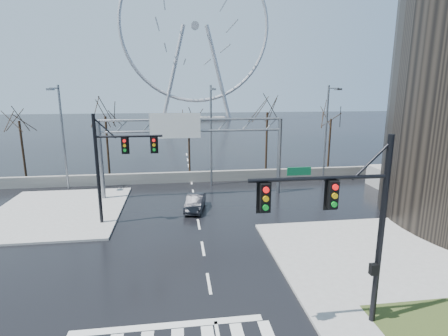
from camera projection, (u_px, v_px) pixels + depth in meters
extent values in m
plane|color=black|center=(209.00, 283.00, 17.71)|extent=(260.00, 260.00, 0.00)
cube|color=gray|center=(372.00, 252.00, 20.94)|extent=(12.00, 10.00, 0.15)
cube|color=gray|center=(58.00, 212.00, 27.84)|extent=(10.00, 12.00, 0.15)
cube|color=#263817|center=(443.00, 330.00, 14.03)|extent=(5.00, 4.00, 0.02)
cube|color=slate|center=(191.00, 177.00, 36.91)|extent=(52.00, 0.50, 1.10)
cylinder|color=black|center=(381.00, 235.00, 13.82)|extent=(0.24, 0.24, 8.00)
cylinder|color=black|center=(319.00, 178.00, 12.93)|extent=(5.40, 0.16, 0.16)
cube|color=black|center=(333.00, 195.00, 12.98)|extent=(0.35, 0.28, 1.05)
cube|color=black|center=(265.00, 197.00, 12.64)|extent=(0.35, 0.28, 1.05)
cylinder|color=black|center=(98.00, 171.00, 24.60)|extent=(0.24, 0.24, 8.00)
cylinder|color=black|center=(129.00, 136.00, 24.37)|extent=(4.60, 0.16, 0.16)
cube|color=black|center=(125.00, 145.00, 24.32)|extent=(0.35, 0.28, 1.05)
cube|color=black|center=(154.00, 145.00, 24.58)|extent=(0.35, 0.28, 1.05)
cylinder|color=slate|center=(101.00, 161.00, 30.37)|extent=(0.36, 0.36, 7.00)
cylinder|color=slate|center=(279.00, 156.00, 32.48)|extent=(0.36, 0.36, 7.00)
cylinder|color=slate|center=(192.00, 120.00, 30.65)|extent=(16.00, 0.20, 0.20)
cylinder|color=slate|center=(192.00, 131.00, 30.87)|extent=(16.00, 0.20, 0.20)
cube|color=#0A4B29|center=(175.00, 126.00, 30.42)|extent=(4.20, 0.10, 2.00)
cube|color=silver|center=(175.00, 126.00, 30.36)|extent=(4.40, 0.02, 2.20)
cylinder|color=slate|center=(63.00, 139.00, 32.90)|extent=(0.20, 0.20, 10.00)
cylinder|color=slate|center=(54.00, 88.00, 30.79)|extent=(0.12, 2.20, 0.12)
cube|color=slate|center=(50.00, 89.00, 29.85)|extent=(0.50, 0.70, 0.18)
cylinder|color=slate|center=(211.00, 137.00, 34.74)|extent=(0.20, 0.20, 10.00)
cylinder|color=slate|center=(212.00, 88.00, 32.63)|extent=(0.12, 2.20, 0.12)
cube|color=slate|center=(213.00, 89.00, 31.69)|extent=(0.50, 0.70, 0.18)
cylinder|color=slate|center=(326.00, 134.00, 36.32)|extent=(0.20, 0.20, 10.00)
cylinder|color=slate|center=(334.00, 88.00, 34.22)|extent=(0.12, 2.20, 0.12)
cube|color=slate|center=(338.00, 89.00, 33.27)|extent=(0.50, 0.70, 0.18)
cylinder|color=black|center=(23.00, 150.00, 37.83)|extent=(0.24, 0.24, 6.30)
cylinder|color=black|center=(108.00, 147.00, 38.48)|extent=(0.24, 0.24, 6.75)
cylinder|color=black|center=(189.00, 148.00, 40.73)|extent=(0.24, 0.24, 5.85)
cylinder|color=black|center=(266.00, 142.00, 40.82)|extent=(0.24, 0.24, 7.02)
cylinder|color=black|center=(329.00, 144.00, 42.46)|extent=(0.24, 0.24, 6.12)
cube|color=gray|center=(197.00, 118.00, 110.04)|extent=(18.00, 6.00, 1.00)
torus|color=#B2B2B7|center=(195.00, 26.00, 103.95)|extent=(45.00, 1.00, 45.00)
cylinder|color=#B2B2B7|center=(195.00, 26.00, 103.95)|extent=(2.40, 1.50, 2.40)
cylinder|color=#B2B2B7|center=(173.00, 74.00, 106.13)|extent=(8.28, 1.20, 28.82)
cylinder|color=#B2B2B7|center=(218.00, 74.00, 107.97)|extent=(8.28, 1.20, 28.82)
imported|color=black|center=(195.00, 203.00, 28.35)|extent=(2.05, 3.95, 1.24)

